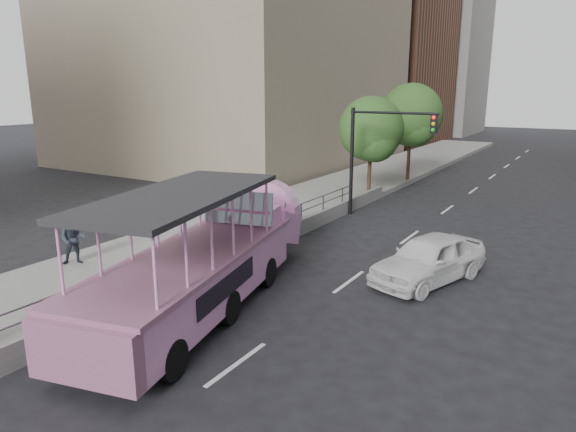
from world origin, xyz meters
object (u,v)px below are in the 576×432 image
(street_tree_near, at_px, (372,132))
(street_tree_far, at_px, (412,117))
(duck_boat, at_px, (210,258))
(parking_sign, at_px, (230,223))
(traffic_signal, at_px, (375,145))
(pedestrian_mid, at_px, (73,239))
(car, at_px, (429,259))

(street_tree_near, relative_size, street_tree_far, 0.89)
(duck_boat, height_order, street_tree_near, street_tree_near)
(parking_sign, xyz_separation_m, street_tree_near, (-0.30, 12.93, 2.18))
(traffic_signal, xyz_separation_m, street_tree_near, (-1.60, 3.43, 0.32))
(pedestrian_mid, distance_m, street_tree_near, 16.67)
(car, relative_size, parking_sign, 1.74)
(street_tree_near, distance_m, street_tree_far, 6.02)
(duck_boat, xyz_separation_m, pedestrian_mid, (-5.50, -0.52, -0.13))
(pedestrian_mid, xyz_separation_m, street_tree_far, (4.22, 21.96, 3.13))
(pedestrian_mid, bearing_deg, car, -18.12)
(street_tree_near, bearing_deg, parking_sign, -88.65)
(duck_boat, relative_size, traffic_signal, 2.09)
(car, height_order, street_tree_near, street_tree_near)
(duck_boat, relative_size, street_tree_far, 1.69)
(traffic_signal, bearing_deg, car, -55.71)
(duck_boat, relative_size, pedestrian_mid, 6.24)
(parking_sign, height_order, street_tree_near, street_tree_near)
(parking_sign, relative_size, traffic_signal, 0.50)
(traffic_signal, bearing_deg, pedestrian_mid, -114.15)
(duck_boat, bearing_deg, car, 44.55)
(pedestrian_mid, relative_size, parking_sign, 0.67)
(parking_sign, bearing_deg, duck_boat, -64.97)
(pedestrian_mid, relative_size, street_tree_far, 0.27)
(duck_boat, xyz_separation_m, street_tree_near, (-1.48, 15.44, 2.51))
(car, xyz_separation_m, traffic_signal, (-4.85, 7.11, 2.73))
(street_tree_near, bearing_deg, street_tree_far, 88.09)
(traffic_signal, distance_m, street_tree_near, 3.80)
(duck_boat, distance_m, pedestrian_mid, 5.52)
(duck_boat, bearing_deg, traffic_signal, 89.42)
(car, height_order, parking_sign, parking_sign)
(parking_sign, xyz_separation_m, street_tree_far, (-0.10, 18.93, 2.67))
(traffic_signal, xyz_separation_m, street_tree_far, (-1.40, 9.43, 0.81))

